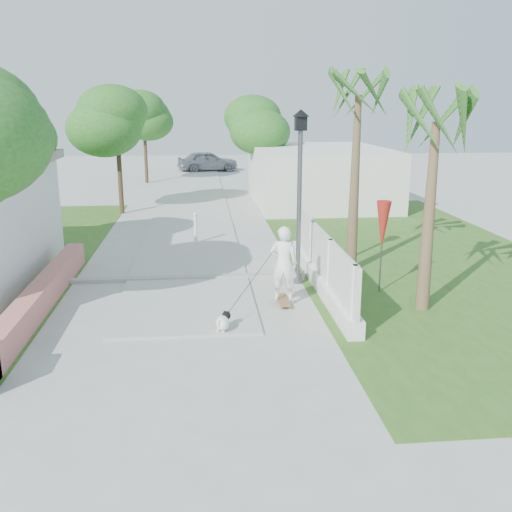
{
  "coord_description": "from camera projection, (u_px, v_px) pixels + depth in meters",
  "views": [
    {
      "loc": [
        0.4,
        -8.72,
        4.55
      ],
      "look_at": [
        1.66,
        4.17,
        1.1
      ],
      "focal_mm": 40.0,
      "sensor_mm": 36.0,
      "label": 1
    }
  ],
  "objects": [
    {
      "name": "tree_path_right",
      "position": [
        256.0,
        127.0,
        28.14
      ],
      "size": [
        3.0,
        3.0,
        4.79
      ],
      "color": "#4C3826",
      "rests_on": "ground"
    },
    {
      "name": "palm_near",
      "position": [
        436.0,
        133.0,
        12.09
      ],
      "size": [
        1.8,
        1.8,
        4.7
      ],
      "color": "brown",
      "rests_on": "ground"
    },
    {
      "name": "grass_right",
      "position": [
        413.0,
        254.0,
        17.87
      ],
      "size": [
        8.0,
        20.0,
        0.01
      ],
      "primitive_type": "cube",
      "color": "#305E1D",
      "rests_on": "ground"
    },
    {
      "name": "palm_far",
      "position": [
        358.0,
        107.0,
        15.05
      ],
      "size": [
        1.8,
        1.8,
        5.3
      ],
      "color": "brown",
      "rests_on": "ground"
    },
    {
      "name": "curb",
      "position": [
        188.0,
        278.0,
        15.28
      ],
      "size": [
        6.5,
        0.25,
        0.1
      ],
      "primitive_type": "cube",
      "color": "#999993",
      "rests_on": "ground"
    },
    {
      "name": "building_right",
      "position": [
        319.0,
        175.0,
        27.06
      ],
      "size": [
        6.0,
        8.0,
        2.6
      ],
      "primitive_type": "cube",
      "color": "silver",
      "rests_on": "ground"
    },
    {
      "name": "path_strip",
      "position": [
        193.0,
        197.0,
        28.75
      ],
      "size": [
        3.2,
        36.0,
        0.06
      ],
      "primitive_type": "cube",
      "color": "#B7B7B2",
      "rests_on": "ground"
    },
    {
      "name": "lattice_fence",
      "position": [
        321.0,
        267.0,
        14.51
      ],
      "size": [
        0.35,
        7.0,
        1.5
      ],
      "color": "white",
      "rests_on": "ground"
    },
    {
      "name": "parked_car",
      "position": [
        208.0,
        161.0,
        39.97
      ],
      "size": [
        4.44,
        2.52,
        1.42
      ],
      "primitive_type": "imported",
      "rotation": [
        0.0,
        0.0,
        1.78
      ],
      "color": "#B1B5B9",
      "rests_on": "ground"
    },
    {
      "name": "dog",
      "position": [
        223.0,
        322.0,
        11.7
      ],
      "size": [
        0.43,
        0.58,
        0.42
      ],
      "rotation": [
        0.0,
        0.0,
        -0.42
      ],
      "color": "white",
      "rests_on": "ground"
    },
    {
      "name": "pink_wall",
      "position": [
        35.0,
        303.0,
        12.55
      ],
      "size": [
        0.45,
        8.2,
        0.8
      ],
      "color": "#D2746B",
      "rests_on": "ground"
    },
    {
      "name": "ground",
      "position": [
        181.0,
        386.0,
        9.52
      ],
      "size": [
        90.0,
        90.0,
        0.0
      ],
      "primitive_type": "plane",
      "color": "#B7B7B2",
      "rests_on": "ground"
    },
    {
      "name": "bollard",
      "position": [
        195.0,
        227.0,
        19.01
      ],
      "size": [
        0.14,
        0.14,
        1.09
      ],
      "color": "white",
      "rests_on": "ground"
    },
    {
      "name": "skateboarder",
      "position": [
        257.0,
        278.0,
        12.65
      ],
      "size": [
        1.84,
        1.88,
        1.87
      ],
      "rotation": [
        0.0,
        0.0,
        2.96
      ],
      "color": "#98663C",
      "rests_on": "ground"
    },
    {
      "name": "tree_path_left",
      "position": [
        117.0,
        123.0,
        23.63
      ],
      "size": [
        3.4,
        3.4,
        5.23
      ],
      "color": "#4C3826",
      "rests_on": "ground"
    },
    {
      "name": "street_lamp",
      "position": [
        299.0,
        191.0,
        14.46
      ],
      "size": [
        0.44,
        0.44,
        4.44
      ],
      "color": "#59595E",
      "rests_on": "ground"
    },
    {
      "name": "patio_umbrella",
      "position": [
        383.0,
        226.0,
        13.87
      ],
      "size": [
        0.36,
        0.36,
        2.3
      ],
      "color": "#59595E",
      "rests_on": "ground"
    },
    {
      "name": "tree_path_far",
      "position": [
        144.0,
        117.0,
        33.27
      ],
      "size": [
        3.2,
        3.2,
        5.17
      ],
      "color": "#4C3826",
      "rests_on": "ground"
    }
  ]
}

